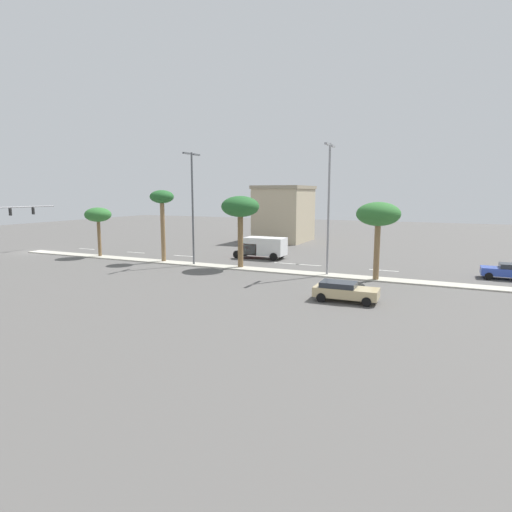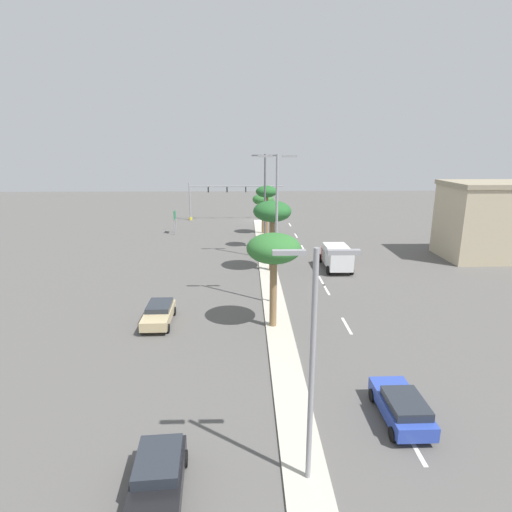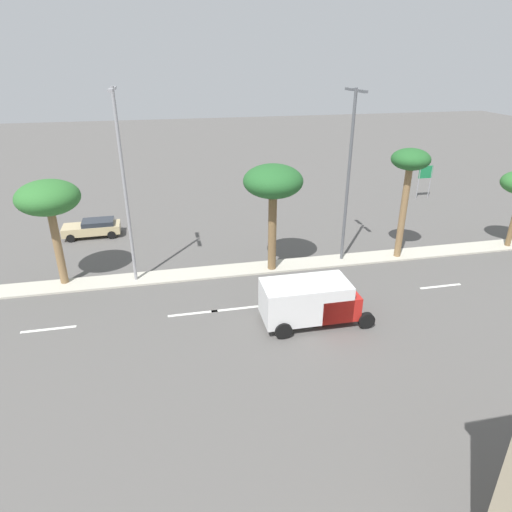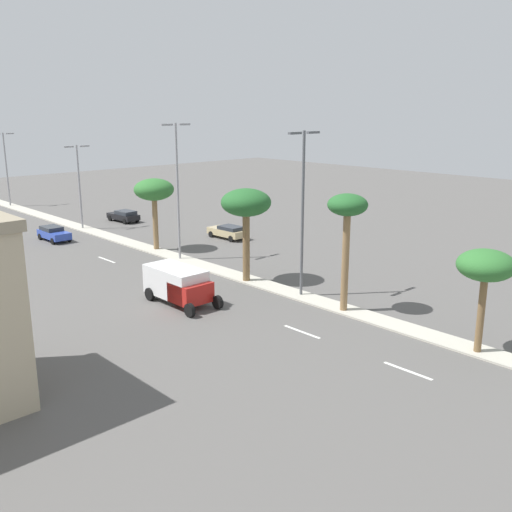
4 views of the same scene
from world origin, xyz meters
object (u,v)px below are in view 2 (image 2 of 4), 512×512
at_px(street_lamp_center, 265,199).
at_px(palm_tree_trailing, 266,196).
at_px(palm_tree_outboard, 274,250).
at_px(box_truck, 336,257).
at_px(street_lamp_far, 277,220).
at_px(street_lamp_rear, 313,350).
at_px(commercial_building, 488,221).
at_px(traffic_signal_gantry, 216,196).
at_px(sedan_tan_leading, 159,313).
at_px(sedan_blue_center, 402,406).
at_px(sedan_black_rear, 158,478).
at_px(palm_tree_mid, 272,213).
at_px(directional_road_sign, 175,217).
at_px(palm_tree_far, 263,200).

bearing_deg(street_lamp_center, palm_tree_trailing, -95.23).
distance_m(palm_tree_outboard, box_truck, 16.39).
distance_m(street_lamp_far, street_lamp_rear, 18.31).
height_order(commercial_building, street_lamp_center, street_lamp_center).
xyz_separation_m(traffic_signal_gantry, sedan_tan_leading, (1.30, 42.80, -3.40)).
xyz_separation_m(street_lamp_center, street_lamp_rear, (-0.20, 32.43, -1.22)).
bearing_deg(traffic_signal_gantry, street_lamp_center, 105.84).
relative_size(sedan_tan_leading, sedan_blue_center, 1.07).
bearing_deg(palm_tree_trailing, palm_tree_outboard, 88.42).
height_order(palm_tree_outboard, street_lamp_rear, street_lamp_rear).
relative_size(palm_tree_outboard, box_truck, 1.13).
bearing_deg(sedan_black_rear, box_truck, -113.89).
bearing_deg(sedan_blue_center, box_truck, -95.07).
relative_size(traffic_signal_gantry, sedan_black_rear, 3.70).
bearing_deg(palm_tree_outboard, commercial_building, -144.41).
distance_m(palm_tree_mid, sedan_blue_center, 24.82).
distance_m(palm_tree_mid, sedan_black_rear, 28.89).
relative_size(directional_road_sign, palm_tree_trailing, 0.43).
height_order(traffic_signal_gantry, directional_road_sign, traffic_signal_gantry).
relative_size(palm_tree_outboard, street_lamp_far, 0.57).
bearing_deg(commercial_building, palm_tree_outboard, 35.59).
distance_m(directional_road_sign, street_lamp_center, 18.94).
height_order(palm_tree_mid, street_lamp_far, street_lamp_far).
relative_size(palm_tree_far, street_lamp_far, 0.49).
distance_m(traffic_signal_gantry, sedan_blue_center, 55.55).
relative_size(palm_tree_mid, sedan_blue_center, 1.70).
bearing_deg(palm_tree_outboard, directional_road_sign, -69.47).
xyz_separation_m(palm_tree_trailing, palm_tree_outboard, (0.63, 22.71, -1.00)).
distance_m(street_lamp_far, sedan_tan_leading, 11.17).
bearing_deg(sedan_blue_center, sedan_tan_leading, -40.07).
xyz_separation_m(palm_tree_far, box_truck, (-6.83, 17.91, -3.53)).
xyz_separation_m(street_lamp_far, sedan_black_rear, (5.63, 18.84, -6.09)).
height_order(traffic_signal_gantry, street_lamp_far, street_lamp_far).
distance_m(palm_tree_trailing, palm_tree_mid, 9.35).
bearing_deg(traffic_signal_gantry, palm_tree_mid, 104.10).
bearing_deg(street_lamp_far, street_lamp_center, -88.97).
bearing_deg(palm_tree_far, directional_road_sign, -1.88).
xyz_separation_m(directional_road_sign, palm_tree_outboard, (-12.10, 32.29, 3.21)).
height_order(street_lamp_far, box_truck, street_lamp_far).
bearing_deg(sedan_tan_leading, palm_tree_trailing, -111.89).
xyz_separation_m(palm_tree_far, sedan_tan_leading, (8.77, 31.03, -4.13)).
xyz_separation_m(sedan_tan_leading, sedan_black_rear, (-3.03, 15.26, -0.01)).
relative_size(traffic_signal_gantry, palm_tree_mid, 2.28).
relative_size(street_lamp_far, box_truck, 2.00).
bearing_deg(street_lamp_rear, palm_tree_trailing, -90.27).
xyz_separation_m(palm_tree_trailing, palm_tree_mid, (-0.12, 9.33, -0.60)).
xyz_separation_m(street_lamp_rear, box_truck, (-6.99, -27.80, -4.13)).
height_order(palm_tree_far, box_truck, palm_tree_far).
height_order(palm_tree_mid, box_truck, palm_tree_mid).
xyz_separation_m(palm_tree_trailing, street_lamp_rear, (0.17, 36.54, -1.12)).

